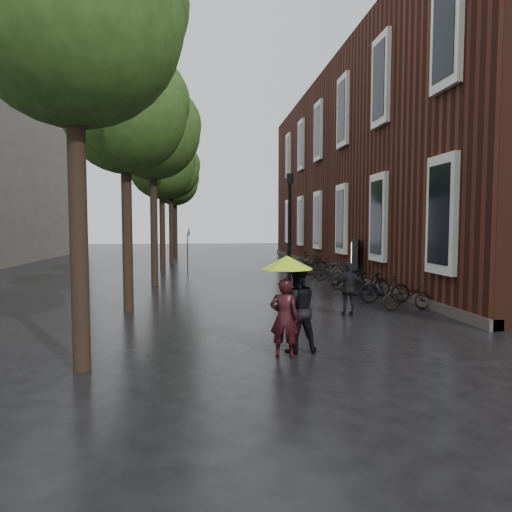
{
  "coord_description": "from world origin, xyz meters",
  "views": [
    {
      "loc": [
        -1.77,
        -7.57,
        2.69
      ],
      "look_at": [
        -0.17,
        6.08,
        1.76
      ],
      "focal_mm": 32.0,
      "sensor_mm": 36.0,
      "label": 1
    }
  ],
  "objects": [
    {
      "name": "ground",
      "position": [
        0.0,
        0.0,
        0.0
      ],
      "size": [
        120.0,
        120.0,
        0.0
      ],
      "primitive_type": "plane",
      "color": "black"
    },
    {
      "name": "brick_building",
      "position": [
        10.47,
        19.46,
        5.99
      ],
      "size": [
        10.2,
        33.2,
        12.0
      ],
      "color": "#38160F",
      "rests_on": "ground"
    },
    {
      "name": "lime_umbrella",
      "position": [
        -0.07,
        1.53,
        1.93
      ],
      "size": [
        1.09,
        1.09,
        1.6
      ],
      "rotation": [
        0.0,
        0.0,
        -0.39
      ],
      "color": "black",
      "rests_on": "ground"
    },
    {
      "name": "person_burgundy",
      "position": [
        -0.14,
        1.44,
        0.81
      ],
      "size": [
        0.67,
        0.53,
        1.62
      ],
      "primitive_type": "imported",
      "rotation": [
        0.0,
        0.0,
        2.87
      ],
      "color": "black",
      "rests_on": "ground"
    },
    {
      "name": "person_black",
      "position": [
        0.19,
        1.78,
        0.92
      ],
      "size": [
        0.96,
        0.77,
        1.85
      ],
      "primitive_type": "imported",
      "rotation": [
        0.0,
        0.0,
        3.23
      ],
      "color": "black",
      "rests_on": "ground"
    },
    {
      "name": "pedestrian_walking",
      "position": [
        2.53,
        5.41,
        0.8
      ],
      "size": [
        0.96,
        0.46,
        1.6
      ],
      "primitive_type": "imported",
      "rotation": [
        0.0,
        0.0,
        3.06
      ],
      "color": "black",
      "rests_on": "ground"
    },
    {
      "name": "street_trees",
      "position": [
        -3.99,
        15.91,
        6.34
      ],
      "size": [
        4.33,
        34.03,
        8.91
      ],
      "color": "black",
      "rests_on": "ground"
    },
    {
      "name": "parked_bicycles",
      "position": [
        4.56,
        12.86,
        0.47
      ],
      "size": [
        2.15,
        14.42,
        1.04
      ],
      "color": "black",
      "rests_on": "ground"
    },
    {
      "name": "ad_lightbox",
      "position": [
        5.3,
        12.96,
        1.03
      ],
      "size": [
        0.31,
        1.35,
        2.04
      ],
      "rotation": [
        0.0,
        0.0,
        -0.36
      ],
      "color": "black",
      "rests_on": "ground"
    },
    {
      "name": "lamp_post",
      "position": [
        1.59,
        9.88,
        2.83
      ],
      "size": [
        0.24,
        0.24,
        4.67
      ],
      "rotation": [
        0.0,
        0.0,
        -0.34
      ],
      "color": "black",
      "rests_on": "ground"
    },
    {
      "name": "cycle_sign",
      "position": [
        -2.58,
        18.58,
        1.66
      ],
      "size": [
        0.13,
        0.46,
        2.51
      ],
      "rotation": [
        0.0,
        0.0,
        0.18
      ],
      "color": "#262628",
      "rests_on": "ground"
    }
  ]
}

